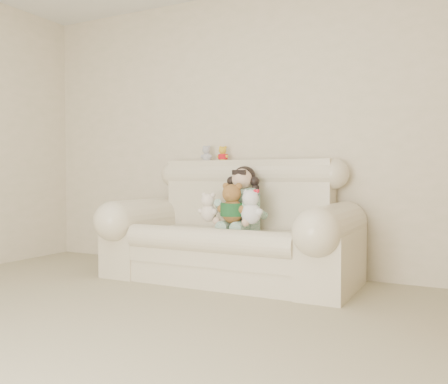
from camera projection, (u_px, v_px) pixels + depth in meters
floor at (26, 356)px, 2.39m from camera, size 5.00×5.00×0.00m
wall_back at (242, 131)px, 4.56m from camera, size 4.50×0.00×4.50m
sofa at (229, 219)px, 4.09m from camera, size 2.10×0.95×1.03m
seated_child at (243, 198)px, 4.11m from camera, size 0.38×0.45×0.56m
brown_teddy at (232, 199)px, 3.94m from camera, size 0.29×0.25×0.39m
white_cat at (251, 203)px, 3.87m from camera, size 0.23×0.19×0.33m
cream_teddy at (209, 204)px, 4.06m from camera, size 0.22×0.20×0.29m
yellow_mini_bear at (223, 153)px, 4.51m from camera, size 0.14×0.13×0.18m
grey_mini_plush at (207, 152)px, 4.58m from camera, size 0.13×0.10×0.19m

